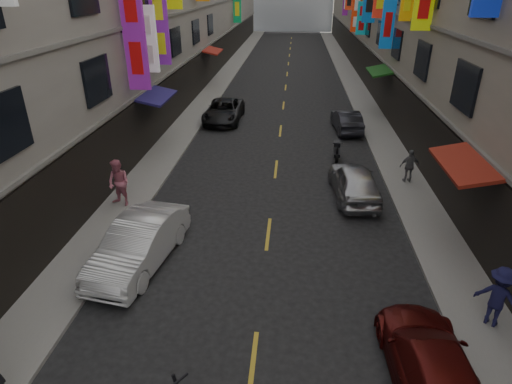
% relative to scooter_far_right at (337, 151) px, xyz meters
% --- Properties ---
extents(sidewalk_left, '(2.00, 90.00, 0.12)m').
position_rel_scooter_far_right_xyz_m(sidewalk_left, '(-9.04, 16.37, -0.38)').
color(sidewalk_left, slate).
rests_on(sidewalk_left, ground).
extents(sidewalk_right, '(2.00, 90.00, 0.12)m').
position_rel_scooter_far_right_xyz_m(sidewalk_right, '(2.96, 16.37, -0.38)').
color(sidewalk_right, slate).
rests_on(sidewalk_right, ground).
extents(street_awnings, '(13.99, 35.20, 0.41)m').
position_rel_scooter_far_right_xyz_m(street_awnings, '(-4.30, 0.37, 2.56)').
color(street_awnings, '#134A1E').
rests_on(street_awnings, ground).
extents(lane_markings, '(0.12, 80.20, 0.01)m').
position_rel_scooter_far_right_xyz_m(lane_markings, '(-3.04, 13.37, -0.44)').
color(lane_markings, gold).
rests_on(lane_markings, ground).
extents(scooter_far_right, '(0.50, 1.80, 1.14)m').
position_rel_scooter_far_right_xyz_m(scooter_far_right, '(0.00, 0.00, 0.00)').
color(scooter_far_right, black).
rests_on(scooter_far_right, ground).
extents(car_left_mid, '(2.32, 4.81, 1.52)m').
position_rel_scooter_far_right_xyz_m(car_left_mid, '(-7.04, -9.80, 0.32)').
color(car_left_mid, silver).
rests_on(car_left_mid, ground).
extents(car_left_far, '(2.31, 4.90, 1.36)m').
position_rel_scooter_far_right_xyz_m(car_left_far, '(-6.81, 6.11, 0.24)').
color(car_left_far, black).
rests_on(car_left_far, ground).
extents(car_right_near, '(1.96, 4.48, 1.28)m').
position_rel_scooter_far_right_xyz_m(car_right_near, '(0.96, -13.86, 0.20)').
color(car_right_near, '#4F0F0D').
rests_on(car_right_near, ground).
extents(car_right_mid, '(2.03, 4.36, 1.45)m').
position_rel_scooter_far_right_xyz_m(car_right_mid, '(0.36, -4.35, 0.28)').
color(car_right_mid, '#A9A8AD').
rests_on(car_right_mid, ground).
extents(car_right_far, '(1.71, 3.99, 1.28)m').
position_rel_scooter_far_right_xyz_m(car_right_far, '(0.96, 4.72, 0.20)').
color(car_right_far, '#25262D').
rests_on(car_right_far, ground).
extents(pedestrian_lfar, '(1.10, 0.93, 1.92)m').
position_rel_scooter_far_right_xyz_m(pedestrian_lfar, '(-9.09, -6.11, 0.64)').
color(pedestrian_lfar, '#C8697F').
rests_on(pedestrian_lfar, sidewalk_left).
extents(pedestrian_rnear, '(1.25, 1.15, 1.74)m').
position_rel_scooter_far_right_xyz_m(pedestrian_rnear, '(3.13, -11.75, 0.55)').
color(pedestrian_rnear, '#151438').
rests_on(pedestrian_rnear, sidewalk_right).
extents(pedestrian_rfar, '(0.95, 0.61, 1.53)m').
position_rel_scooter_far_right_xyz_m(pedestrian_rfar, '(2.96, -2.81, 0.44)').
color(pedestrian_rfar, '#5D5D60').
rests_on(pedestrian_rfar, sidewalk_right).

